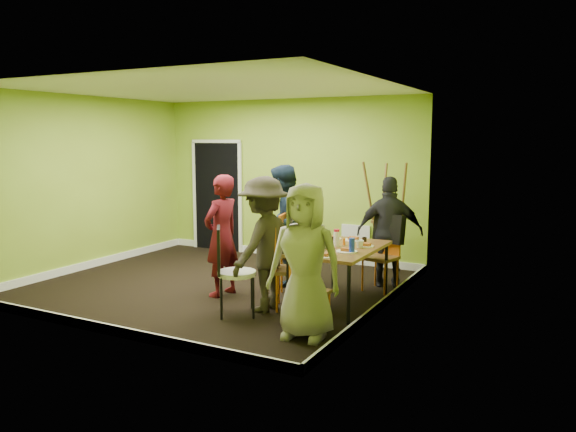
# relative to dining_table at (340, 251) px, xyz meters

# --- Properties ---
(ground) EXTENTS (5.00, 5.00, 0.00)m
(ground) POSITION_rel_dining_table_xyz_m (-1.94, 0.02, -0.70)
(ground) COLOR black
(ground) RESTS_ON ground
(room_walls) EXTENTS (5.04, 4.54, 2.82)m
(room_walls) POSITION_rel_dining_table_xyz_m (-1.96, 0.06, 0.29)
(room_walls) COLOR olive
(room_walls) RESTS_ON ground
(dining_table) EXTENTS (0.90, 1.50, 0.75)m
(dining_table) POSITION_rel_dining_table_xyz_m (0.00, 0.00, 0.00)
(dining_table) COLOR black
(dining_table) RESTS_ON ground
(chair_left_far) EXTENTS (0.54, 0.54, 1.08)m
(chair_left_far) POSITION_rel_dining_table_xyz_m (-0.88, 0.36, -0.09)
(chair_left_far) COLOR orange
(chair_left_far) RESTS_ON ground
(chair_left_near) EXTENTS (0.58, 0.58, 1.06)m
(chair_left_near) POSITION_rel_dining_table_xyz_m (-0.55, -0.46, -0.10)
(chair_left_near) COLOR orange
(chair_left_near) RESTS_ON ground
(chair_back_end) EXTENTS (0.52, 0.58, 1.06)m
(chair_back_end) POSITION_rel_dining_table_xyz_m (0.28, 1.05, 0.05)
(chair_back_end) COLOR orange
(chair_back_end) RESTS_ON ground
(chair_front_end) EXTENTS (0.38, 0.38, 0.89)m
(chair_front_end) POSITION_rel_dining_table_xyz_m (0.06, -1.08, -0.19)
(chair_front_end) COLOR orange
(chair_front_end) RESTS_ON ground
(chair_bentwood) EXTENTS (0.58, 0.58, 1.08)m
(chair_bentwood) POSITION_rel_dining_table_xyz_m (-1.01, -1.00, -0.10)
(chair_bentwood) COLOR black
(chair_bentwood) RESTS_ON ground
(easel) EXTENTS (0.71, 0.67, 1.77)m
(easel) POSITION_rel_dining_table_xyz_m (0.03, 1.73, 0.18)
(easel) COLOR brown
(easel) RESTS_ON ground
(plate_near_left) EXTENTS (0.24, 0.24, 0.01)m
(plate_near_left) POSITION_rel_dining_table_xyz_m (-0.31, 0.47, 0.06)
(plate_near_left) COLOR white
(plate_near_left) RESTS_ON dining_table
(plate_near_right) EXTENTS (0.26, 0.26, 0.01)m
(plate_near_right) POSITION_rel_dining_table_xyz_m (-0.20, -0.33, 0.06)
(plate_near_right) COLOR white
(plate_near_right) RESTS_ON dining_table
(plate_far_back) EXTENTS (0.25, 0.25, 0.01)m
(plate_far_back) POSITION_rel_dining_table_xyz_m (-0.03, 0.53, 0.06)
(plate_far_back) COLOR white
(plate_far_back) RESTS_ON dining_table
(plate_far_front) EXTENTS (0.25, 0.25, 0.01)m
(plate_far_front) POSITION_rel_dining_table_xyz_m (0.04, -0.63, 0.06)
(plate_far_front) COLOR white
(plate_far_front) RESTS_ON dining_table
(plate_wall_back) EXTENTS (0.22, 0.22, 0.01)m
(plate_wall_back) POSITION_rel_dining_table_xyz_m (0.27, 0.19, 0.06)
(plate_wall_back) COLOR white
(plate_wall_back) RESTS_ON dining_table
(plate_wall_front) EXTENTS (0.26, 0.26, 0.01)m
(plate_wall_front) POSITION_rel_dining_table_xyz_m (0.18, -0.24, 0.06)
(plate_wall_front) COLOR white
(plate_wall_front) RESTS_ON dining_table
(thermos) EXTENTS (0.08, 0.08, 0.19)m
(thermos) POSITION_rel_dining_table_xyz_m (-0.06, 0.02, 0.15)
(thermos) COLOR white
(thermos) RESTS_ON dining_table
(blue_bottle) EXTENTS (0.07, 0.07, 0.18)m
(blue_bottle) POSITION_rel_dining_table_xyz_m (0.25, -0.26, 0.14)
(blue_bottle) COLOR #1830B7
(blue_bottle) RESTS_ON dining_table
(orange_bottle) EXTENTS (0.03, 0.03, 0.09)m
(orange_bottle) POSITION_rel_dining_table_xyz_m (-0.02, 0.16, 0.10)
(orange_bottle) COLOR orange
(orange_bottle) RESTS_ON dining_table
(glass_mid) EXTENTS (0.06, 0.06, 0.08)m
(glass_mid) POSITION_rel_dining_table_xyz_m (-0.19, 0.24, 0.10)
(glass_mid) COLOR black
(glass_mid) RESTS_ON dining_table
(glass_back) EXTENTS (0.06, 0.06, 0.09)m
(glass_back) POSITION_rel_dining_table_xyz_m (0.19, 0.37, 0.10)
(glass_back) COLOR black
(glass_back) RESTS_ON dining_table
(glass_front) EXTENTS (0.07, 0.07, 0.09)m
(glass_front) POSITION_rel_dining_table_xyz_m (0.10, -0.51, 0.10)
(glass_front) COLOR black
(glass_front) RESTS_ON dining_table
(cup_a) EXTENTS (0.13, 0.13, 0.10)m
(cup_a) POSITION_rel_dining_table_xyz_m (-0.15, -0.16, 0.10)
(cup_a) COLOR white
(cup_a) RESTS_ON dining_table
(cup_b) EXTENTS (0.10, 0.10, 0.10)m
(cup_b) POSITION_rel_dining_table_xyz_m (0.23, 0.08, 0.10)
(cup_b) COLOR white
(cup_b) RESTS_ON dining_table
(person_standing) EXTENTS (0.47, 0.65, 1.65)m
(person_standing) POSITION_rel_dining_table_xyz_m (-1.58, -0.34, 0.13)
(person_standing) COLOR #540E16
(person_standing) RESTS_ON ground
(person_left_far) EXTENTS (0.79, 0.95, 1.75)m
(person_left_far) POSITION_rel_dining_table_xyz_m (-1.14, 0.54, 0.18)
(person_left_far) COLOR #152335
(person_left_far) RESTS_ON ground
(person_left_near) EXTENTS (0.72, 1.13, 1.67)m
(person_left_near) POSITION_rel_dining_table_xyz_m (-0.75, -0.65, 0.14)
(person_left_near) COLOR #2A261C
(person_left_near) RESTS_ON ground
(person_back_end) EXTENTS (1.01, 0.66, 1.59)m
(person_back_end) POSITION_rel_dining_table_xyz_m (0.28, 1.16, 0.10)
(person_back_end) COLOR #222227
(person_back_end) RESTS_ON ground
(person_front_end) EXTENTS (0.86, 0.61, 1.67)m
(person_front_end) POSITION_rel_dining_table_xyz_m (0.12, -1.28, 0.14)
(person_front_end) COLOR #9B9587
(person_front_end) RESTS_ON ground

